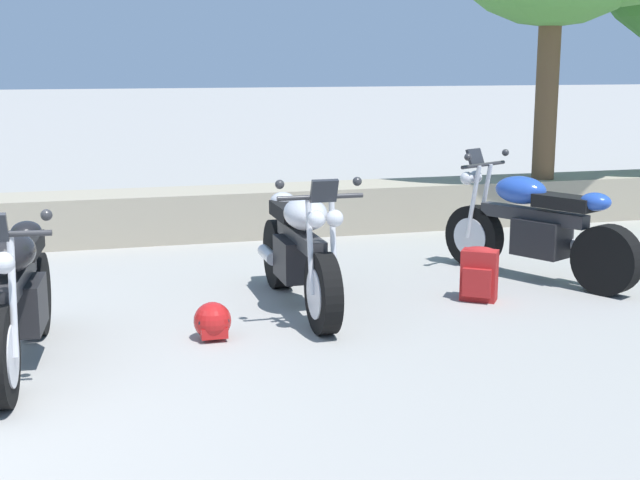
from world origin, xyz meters
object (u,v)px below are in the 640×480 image
motorcycle_black_near_left (16,297)px  motorcycle_silver_centre (300,252)px  rider_helmet (213,321)px  rider_backpack (479,273)px  motorcycle_blue_far_right (535,229)px

motorcycle_black_near_left → motorcycle_silver_centre: size_ratio=1.00×
rider_helmet → rider_backpack: bearing=11.3°
motorcycle_blue_far_right → rider_backpack: (-0.82, -0.55, -0.24)m
motorcycle_black_near_left → rider_backpack: bearing=11.1°
rider_backpack → rider_helmet: size_ratio=1.68×
motorcycle_silver_centre → rider_backpack: bearing=-5.8°
rider_backpack → rider_helmet: 2.41m
motorcycle_black_near_left → rider_helmet: size_ratio=7.38×
rider_backpack → rider_helmet: (-2.36, -0.47, -0.11)m
motorcycle_blue_far_right → motorcycle_black_near_left: bearing=-164.2°
motorcycle_black_near_left → rider_helmet: (1.34, 0.26, -0.35)m
motorcycle_silver_centre → rider_helmet: 1.09m
motorcycle_silver_centre → rider_backpack: motorcycle_silver_centre is taller
motorcycle_silver_centre → rider_helmet: bearing=-142.6°
motorcycle_blue_far_right → rider_backpack: motorcycle_blue_far_right is taller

